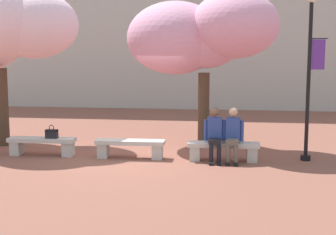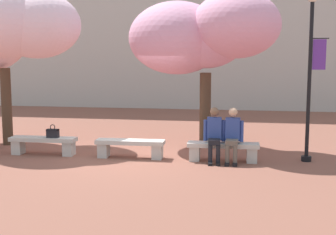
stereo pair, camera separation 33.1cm
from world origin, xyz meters
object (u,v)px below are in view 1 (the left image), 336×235
object	(u,v)px
stone_bench_west_end	(42,144)
person_seated_right	(233,133)
handbag	(52,133)
stone_bench_center	(223,149)
cherry_tree_main	(200,35)
lamp_post_with_banner	(310,60)
stone_bench_near_west	(130,146)
cherry_tree_secondary	(1,28)
person_seated_left	(215,132)

from	to	relation	value
stone_bench_west_end	person_seated_right	xyz separation A→B (m)	(4.77, -0.05, 0.40)
stone_bench_west_end	handbag	distance (m)	0.39
stone_bench_center	person_seated_right	size ratio (longest dim) A/B	1.32
cherry_tree_main	handbag	bearing A→B (deg)	-153.52
person_seated_right	lamp_post_with_banner	distance (m)	2.48
stone_bench_west_end	stone_bench_near_west	bearing A→B (deg)	0.00
stone_bench_west_end	cherry_tree_secondary	world-z (taller)	cherry_tree_secondary
lamp_post_with_banner	person_seated_right	bearing A→B (deg)	-166.76
stone_bench_west_end	cherry_tree_main	world-z (taller)	cherry_tree_main
cherry_tree_main	cherry_tree_secondary	size ratio (longest dim) A/B	0.94
person_seated_right	stone_bench_west_end	bearing A→B (deg)	179.36
stone_bench_near_west	person_seated_left	world-z (taller)	person_seated_left
stone_bench_near_west	handbag	xyz separation A→B (m)	(-2.00, -0.03, 0.28)
person_seated_left	handbag	distance (m)	4.06
person_seated_left	cherry_tree_main	size ratio (longest dim) A/B	0.31
person_seated_left	handbag	bearing A→B (deg)	179.60
person_seated_left	lamp_post_with_banner	world-z (taller)	lamp_post_with_banner
stone_bench_center	stone_bench_west_end	bearing A→B (deg)	180.00
lamp_post_with_banner	stone_bench_center	bearing A→B (deg)	-169.66
person_seated_right	cherry_tree_secondary	xyz separation A→B (m)	(-6.39, 1.34, 2.56)
cherry_tree_main	cherry_tree_secondary	distance (m)	5.48
lamp_post_with_banner	cherry_tree_secondary	bearing A→B (deg)	173.50
handbag	cherry_tree_secondary	xyz separation A→B (m)	(-1.90, 1.32, 2.68)
handbag	cherry_tree_main	distance (m)	4.69
person_seated_left	cherry_tree_secondary	distance (m)	6.63
stone_bench_near_west	stone_bench_center	xyz separation A→B (m)	(2.28, 0.00, 0.00)
cherry_tree_secondary	stone_bench_near_west	bearing A→B (deg)	-18.29
stone_bench_center	cherry_tree_secondary	distance (m)	6.97
stone_bench_west_end	cherry_tree_secondary	distance (m)	3.61
stone_bench_west_end	cherry_tree_secondary	xyz separation A→B (m)	(-1.63, 1.29, 2.96)
cherry_tree_secondary	lamp_post_with_banner	world-z (taller)	cherry_tree_secondary
stone_bench_near_west	person_seated_left	size ratio (longest dim) A/B	1.32
stone_bench_west_end	stone_bench_near_west	world-z (taller)	same
stone_bench_near_west	person_seated_left	distance (m)	2.10
person_seated_left	cherry_tree_secondary	world-z (taller)	cherry_tree_secondary
handbag	cherry_tree_main	world-z (taller)	cherry_tree_main
person_seated_right	lamp_post_with_banner	size ratio (longest dim) A/B	0.32
stone_bench_near_west	cherry_tree_secondary	bearing A→B (deg)	161.71
cherry_tree_main	stone_bench_west_end	bearing A→B (deg)	-155.50
stone_bench_center	handbag	world-z (taller)	handbag
person_seated_right	lamp_post_with_banner	xyz separation A→B (m)	(1.76, 0.41, 1.70)
stone_bench_near_west	cherry_tree_secondary	xyz separation A→B (m)	(-3.90, 1.29, 2.96)
person_seated_left	lamp_post_with_banner	xyz separation A→B (m)	(2.19, 0.41, 1.70)
stone_bench_near_west	cherry_tree_main	size ratio (longest dim) A/B	0.41
person_seated_left	handbag	size ratio (longest dim) A/B	3.81
stone_bench_center	lamp_post_with_banner	bearing A→B (deg)	10.34
stone_bench_center	stone_bench_near_west	bearing A→B (deg)	180.00
cherry_tree_secondary	stone_bench_center	bearing A→B (deg)	-11.80
cherry_tree_main	lamp_post_with_banner	bearing A→B (deg)	-27.21
handbag	lamp_post_with_banner	xyz separation A→B (m)	(6.25, 0.39, 1.82)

